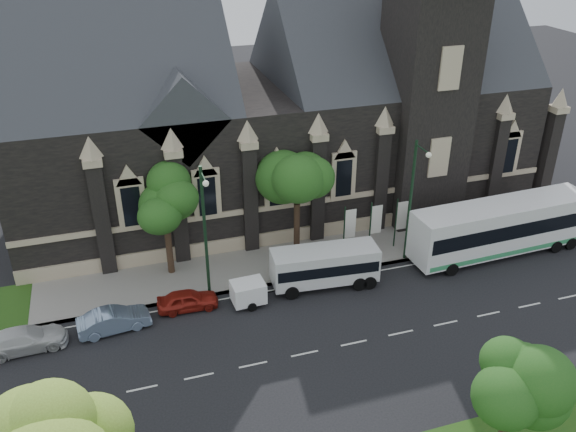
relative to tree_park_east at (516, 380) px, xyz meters
name	(u,v)px	position (x,y,z in m)	size (l,w,h in m)	color
ground	(305,354)	(-6.18, 9.32, -4.62)	(160.00, 160.00, 0.00)	black
sidewalk	(260,266)	(-6.18, 18.82, -4.54)	(80.00, 5.00, 0.15)	gray
museum	(290,107)	(-1.06, 28.10, 3.55)	(40.00, 17.70, 29.90)	black
tree_park_east	(516,380)	(0.00, 0.00, 0.00)	(3.40, 3.40, 6.28)	black
tree_walk_right	(299,178)	(-2.96, 20.04, 1.20)	(4.08, 4.08, 7.80)	black
tree_walk_left	(167,196)	(-11.97, 20.03, 1.12)	(3.91, 3.91, 7.64)	black
street_lamp_near	(412,196)	(3.82, 16.42, 0.49)	(0.36, 1.88, 9.00)	#15311D
street_lamp_mid	(205,227)	(-10.18, 16.42, 0.49)	(0.36, 1.88, 9.00)	#15311D
banner_flag_left	(348,227)	(0.11, 18.32, -2.24)	(0.90, 0.10, 4.00)	#15311D
banner_flag_center	(374,223)	(2.11, 18.32, -2.24)	(0.90, 0.10, 4.00)	#15311D
banner_flag_right	(400,219)	(4.11, 18.32, -2.24)	(0.90, 0.10, 4.00)	#15311D
tour_coach	(501,227)	(10.62, 15.45, -2.48)	(13.62, 3.55, 3.94)	white
shuttle_bus	(325,265)	(-2.70, 15.41, -3.06)	(7.12, 2.99, 2.68)	silver
box_trailer	(248,292)	(-8.02, 14.85, -3.72)	(3.00, 1.76, 1.59)	white
sedan	(114,320)	(-16.22, 14.76, -3.93)	(1.46, 4.20, 1.38)	#7990AF
car_far_red	(188,300)	(-11.74, 15.52, -3.98)	(1.51, 3.76, 1.28)	maroon
car_far_white	(25,339)	(-21.11, 14.52, -3.95)	(1.87, 4.60, 1.33)	silver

